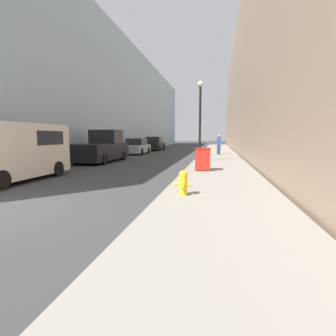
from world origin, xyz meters
TOP-DOWN VIEW (x-y plane):
  - sidewalk_right at (5.32, 18.00)m, footprint 3.32×60.00m
  - building_left_glass at (-10.55, 26.00)m, footprint 12.00×60.00m
  - building_right_stone at (13.08, 26.00)m, footprint 12.00×60.00m
  - fire_hydrant at (4.30, 2.12)m, footprint 0.46×0.35m
  - trash_bin at (4.54, 7.43)m, footprint 0.69×0.68m
  - lamppost at (4.08, 12.09)m, footprint 0.38×0.38m
  - white_van at (-2.45, 3.85)m, footprint 2.05×4.84m
  - pickup_truck at (-2.45, 11.75)m, footprint 2.13×5.37m
  - parked_sedan_near at (-2.46, 19.57)m, footprint 1.83×4.03m
  - parked_sedan_far at (-2.45, 26.79)m, footprint 1.99×4.21m
  - pedestrian_on_sidewalk at (5.33, 18.77)m, footprint 0.35×0.23m

SIDE VIEW (x-z plane):
  - sidewalk_right at x=5.32m, z-range 0.00..0.12m
  - fire_hydrant at x=4.30m, z-range 0.14..0.80m
  - trash_bin at x=4.54m, z-range 0.14..1.18m
  - parked_sedan_near at x=-2.46m, z-range -0.06..1.45m
  - parked_sedan_far at x=-2.45m, z-range -0.08..1.59m
  - pickup_truck at x=-2.45m, z-range -0.18..1.97m
  - pedestrian_on_sidewalk at x=5.33m, z-range 0.12..1.88m
  - white_van at x=-2.45m, z-range 0.11..2.30m
  - lamppost at x=4.08m, z-range 0.52..5.54m
  - building_left_glass at x=-10.55m, z-range 0.00..12.31m
  - building_right_stone at x=13.08m, z-range 0.00..14.42m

